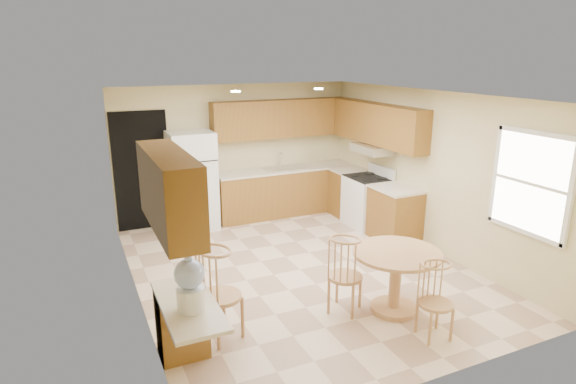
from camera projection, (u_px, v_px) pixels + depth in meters
name	position (u px, v px, depth m)	size (l,w,h in m)	color
floor	(300.00, 269.00, 7.00)	(5.50, 5.50, 0.00)	beige
ceiling	(301.00, 95.00, 6.31)	(4.50, 5.50, 0.02)	white
wall_back	(236.00, 152.00, 9.06)	(4.50, 0.02, 2.50)	beige
wall_front	(437.00, 262.00, 4.26)	(4.50, 0.02, 2.50)	beige
wall_left	(132.00, 208.00, 5.76)	(0.02, 5.50, 2.50)	beige
wall_right	(429.00, 171.00, 7.56)	(0.02, 5.50, 2.50)	beige
doorway	(142.00, 171.00, 8.40)	(0.90, 0.02, 2.10)	black
base_cab_back	(285.00, 192.00, 9.37)	(2.75, 0.60, 0.87)	brown
counter_back	(285.00, 169.00, 9.25)	(2.75, 0.63, 0.04)	beige
base_cab_right_a	(349.00, 193.00, 9.29)	(0.60, 0.59, 0.87)	brown
counter_right_a	(349.00, 170.00, 9.16)	(0.63, 0.59, 0.04)	beige
base_cab_right_b	(395.00, 215.00, 8.01)	(0.60, 0.80, 0.87)	brown
counter_right_b	(396.00, 189.00, 7.89)	(0.63, 0.80, 0.04)	beige
upper_cab_back	(282.00, 118.00, 9.10)	(2.75, 0.33, 0.70)	brown
upper_cab_right	(378.00, 124.00, 8.39)	(0.33, 2.42, 0.70)	brown
upper_cab_left	(169.00, 191.00, 4.26)	(0.33, 1.40, 0.70)	brown
sink	(284.00, 168.00, 9.23)	(0.78, 0.44, 0.01)	silver
range_hood	(373.00, 149.00, 8.44)	(0.50, 0.76, 0.14)	silver
desk_pedestal	(182.00, 322.00, 4.95)	(0.48, 0.42, 0.72)	brown
desk_top	(189.00, 305.00, 4.51)	(0.50, 1.20, 0.04)	beige
window	(531.00, 183.00, 5.87)	(0.06, 1.12, 1.30)	white
can_light_a	(236.00, 91.00, 7.17)	(0.14, 0.14, 0.02)	white
can_light_b	(319.00, 89.00, 7.73)	(0.14, 0.14, 0.02)	white
refrigerator	(192.00, 181.00, 8.48)	(0.77, 0.75, 1.74)	white
stove	(367.00, 201.00, 8.68)	(0.65, 0.76, 1.09)	white
dining_table	(396.00, 272.00, 5.75)	(1.05, 1.05, 0.78)	tan
chair_table_a	(350.00, 270.00, 5.65)	(0.42, 0.52, 0.95)	tan
chair_table_b	(442.00, 298.00, 5.13)	(0.38, 0.38, 0.85)	tan
chair_desk	(222.00, 289.00, 5.07)	(0.46, 0.60, 1.05)	tan
water_crock	(190.00, 284.00, 4.33)	(0.28, 0.28, 0.57)	white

